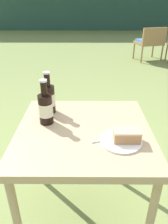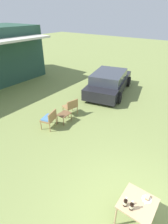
{
  "view_description": "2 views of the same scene",
  "coord_description": "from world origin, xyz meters",
  "px_view_note": "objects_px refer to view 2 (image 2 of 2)",
  "views": [
    {
      "loc": [
        0.01,
        -1.0,
        1.36
      ],
      "look_at": [
        0.0,
        0.1,
        0.78
      ],
      "focal_mm": 35.0,
      "sensor_mm": 36.0,
      "label": 1
    },
    {
      "loc": [
        -2.43,
        -0.4,
        4.2
      ],
      "look_at": [
        2.12,
        2.98,
        0.9
      ],
      "focal_mm": 28.0,
      "sensor_mm": 36.0,
      "label": 2
    }
  ],
  "objects_px": {
    "garden_side_table": "(64,115)",
    "cola_bottle_far": "(125,203)",
    "parked_car": "(109,82)",
    "patio_table": "(137,205)",
    "cola_bottle_near": "(132,206)",
    "wicker_chair_plain": "(71,106)",
    "cake_on_plate": "(147,198)",
    "wicker_chair_cushioned": "(49,118)"
  },
  "relations": [
    {
      "from": "patio_table",
      "to": "cola_bottle_far",
      "type": "height_order",
      "value": "cola_bottle_far"
    },
    {
      "from": "parked_car",
      "to": "garden_side_table",
      "type": "bearing_deg",
      "value": 167.86
    },
    {
      "from": "wicker_chair_plain",
      "to": "cola_bottle_far",
      "type": "bearing_deg",
      "value": 66.62
    },
    {
      "from": "patio_table",
      "to": "cola_bottle_far",
      "type": "xyz_separation_m",
      "value": [
        -0.21,
        0.2,
        0.18
      ]
    },
    {
      "from": "cake_on_plate",
      "to": "cola_bottle_near",
      "type": "distance_m",
      "value": 0.45
    },
    {
      "from": "cola_bottle_far",
      "to": "garden_side_table",
      "type": "bearing_deg",
      "value": 58.32
    },
    {
      "from": "cake_on_plate",
      "to": "cola_bottle_near",
      "type": "bearing_deg",
      "value": 155.56
    },
    {
      "from": "cola_bottle_near",
      "to": "cola_bottle_far",
      "type": "bearing_deg",
      "value": 91.7
    },
    {
      "from": "wicker_chair_cushioned",
      "to": "patio_table",
      "type": "height_order",
      "value": "wicker_chair_cushioned"
    },
    {
      "from": "cake_on_plate",
      "to": "cola_bottle_far",
      "type": "bearing_deg",
      "value": 142.35
    },
    {
      "from": "cola_bottle_near",
      "to": "cola_bottle_far",
      "type": "distance_m",
      "value": 0.13
    },
    {
      "from": "wicker_chair_cushioned",
      "to": "patio_table",
      "type": "distance_m",
      "value": 4.53
    },
    {
      "from": "patio_table",
      "to": "cake_on_plate",
      "type": "height_order",
      "value": "cake_on_plate"
    },
    {
      "from": "cola_bottle_near",
      "to": "wicker_chair_plain",
      "type": "bearing_deg",
      "value": 53.9
    },
    {
      "from": "parked_car",
      "to": "wicker_chair_plain",
      "type": "relative_size",
      "value": 5.84
    },
    {
      "from": "cola_bottle_far",
      "to": "cola_bottle_near",
      "type": "bearing_deg",
      "value": -88.3
    },
    {
      "from": "parked_car",
      "to": "cola_bottle_near",
      "type": "bearing_deg",
      "value": -160.87
    },
    {
      "from": "wicker_chair_cushioned",
      "to": "cola_bottle_near",
      "type": "distance_m",
      "value": 4.56
    },
    {
      "from": "parked_car",
      "to": "wicker_chair_cushioned",
      "type": "height_order",
      "value": "parked_car"
    },
    {
      "from": "cake_on_plate",
      "to": "cola_bottle_far",
      "type": "height_order",
      "value": "cola_bottle_far"
    },
    {
      "from": "garden_side_table",
      "to": "cake_on_plate",
      "type": "relative_size",
      "value": 2.63
    },
    {
      "from": "wicker_chair_plain",
      "to": "cola_bottle_near",
      "type": "relative_size",
      "value": 3.02
    },
    {
      "from": "cola_bottle_near",
      "to": "cola_bottle_far",
      "type": "xyz_separation_m",
      "value": [
        -0.0,
        0.13,
        0.0
      ]
    },
    {
      "from": "parked_car",
      "to": "patio_table",
      "type": "xyz_separation_m",
      "value": [
        -6.2,
        -4.18,
        0.04
      ]
    },
    {
      "from": "garden_side_table",
      "to": "patio_table",
      "type": "relative_size",
      "value": 0.74
    },
    {
      "from": "wicker_chair_cushioned",
      "to": "garden_side_table",
      "type": "relative_size",
      "value": 1.41
    },
    {
      "from": "cake_on_plate",
      "to": "cola_bottle_near",
      "type": "xyz_separation_m",
      "value": [
        -0.41,
        0.19,
        0.07
      ]
    },
    {
      "from": "patio_table",
      "to": "cake_on_plate",
      "type": "bearing_deg",
      "value": -31.06
    },
    {
      "from": "parked_car",
      "to": "wicker_chair_plain",
      "type": "distance_m",
      "value": 3.36
    },
    {
      "from": "wicker_chair_plain",
      "to": "cola_bottle_far",
      "type": "height_order",
      "value": "cola_bottle_far"
    },
    {
      "from": "wicker_chair_cushioned",
      "to": "cola_bottle_near",
      "type": "xyz_separation_m",
      "value": [
        -1.73,
        -4.2,
        0.37
      ]
    },
    {
      "from": "patio_table",
      "to": "cola_bottle_near",
      "type": "distance_m",
      "value": 0.28
    },
    {
      "from": "wicker_chair_cushioned",
      "to": "garden_side_table",
      "type": "distance_m",
      "value": 0.7
    },
    {
      "from": "wicker_chair_plain",
      "to": "garden_side_table",
      "type": "distance_m",
      "value": 0.69
    },
    {
      "from": "garden_side_table",
      "to": "cola_bottle_far",
      "type": "bearing_deg",
      "value": -121.68
    },
    {
      "from": "wicker_chair_cushioned",
      "to": "cake_on_plate",
      "type": "relative_size",
      "value": 3.72
    },
    {
      "from": "parked_car",
      "to": "patio_table",
      "type": "distance_m",
      "value": 7.47
    },
    {
      "from": "cola_bottle_near",
      "to": "wicker_chair_cushioned",
      "type": "bearing_deg",
      "value": 67.66
    },
    {
      "from": "garden_side_table",
      "to": "patio_table",
      "type": "xyz_separation_m",
      "value": [
        -2.18,
        -4.08,
        0.28
      ]
    },
    {
      "from": "patio_table",
      "to": "garden_side_table",
      "type": "bearing_deg",
      "value": 61.88
    },
    {
      "from": "patio_table",
      "to": "cake_on_plate",
      "type": "relative_size",
      "value": 3.54
    },
    {
      "from": "wicker_chair_plain",
      "to": "patio_table",
      "type": "xyz_separation_m",
      "value": [
        -2.84,
        -4.25,
        0.19
      ]
    }
  ]
}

